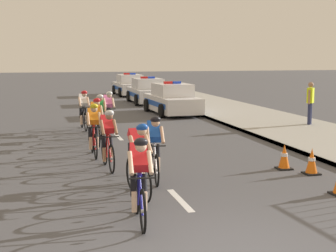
{
  "coord_description": "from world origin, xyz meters",
  "views": [
    {
      "loc": [
        -2.6,
        -6.28,
        2.84
      ],
      "look_at": [
        0.44,
        5.56,
        1.1
      ],
      "focal_mm": 53.28,
      "sensor_mm": 36.0,
      "label": 1
    }
  ],
  "objects": [
    {
      "name": "police_car_nearest",
      "position": [
        3.59,
        17.1,
        0.68
      ],
      "size": [
        2.15,
        4.48,
        1.59
      ],
      "color": "white",
      "rests_on": "ground"
    },
    {
      "name": "spectator_closest",
      "position": [
        7.73,
        11.32,
        1.08
      ],
      "size": [
        0.41,
        0.44,
        1.68
      ],
      "color": "#23284C",
      "rests_on": "sidewalk_slab"
    },
    {
      "name": "cyclist_second",
      "position": [
        -0.74,
        3.39,
        0.79
      ],
      "size": [
        0.45,
        1.72,
        1.56
      ],
      "color": "black",
      "rests_on": "ground"
    },
    {
      "name": "traffic_cone_near",
      "position": [
        3.27,
        4.86,
        0.31
      ],
      "size": [
        0.36,
        0.36,
        0.64
      ],
      "color": "black",
      "rests_on": "ground"
    },
    {
      "name": "cyclist_third",
      "position": [
        -0.16,
        4.49,
        0.79
      ],
      "size": [
        0.45,
        1.72,
        1.56
      ],
      "color": "black",
      "rests_on": "ground"
    },
    {
      "name": "cyclist_ninth",
      "position": [
        -0.16,
        12.23,
        0.79
      ],
      "size": [
        0.42,
        1.72,
        1.56
      ],
      "color": "black",
      "rests_on": "ground"
    },
    {
      "name": "sidewalk_slab",
      "position": [
        6.74,
        14.0,
        0.06
      ],
      "size": [
        4.2,
        60.0,
        0.12
      ],
      "primitive_type": "cube",
      "color": "#A3A099",
      "rests_on": "ground"
    },
    {
      "name": "cyclist_lead",
      "position": [
        -1.04,
        1.76,
        0.79
      ],
      "size": [
        0.44,
        1.72,
        1.56
      ],
      "color": "black",
      "rests_on": "ground"
    },
    {
      "name": "kerb_edge",
      "position": [
        4.72,
        14.0,
        0.07
      ],
      "size": [
        0.16,
        60.0,
        0.13
      ],
      "primitive_type": "cube",
      "color": "#9E9E99",
      "rests_on": "ground"
    },
    {
      "name": "cyclist_sixth",
      "position": [
        -0.92,
        9.49,
        0.79
      ],
      "size": [
        0.42,
        1.72,
        1.56
      ],
      "color": "black",
      "rests_on": "ground"
    },
    {
      "name": "cyclist_eighth",
      "position": [
        -1.02,
        12.91,
        0.79
      ],
      "size": [
        0.44,
        1.72,
        1.56
      ],
      "color": "black",
      "rests_on": "ground"
    },
    {
      "name": "traffic_cone_mid",
      "position": [
        3.65,
        4.2,
        0.31
      ],
      "size": [
        0.36,
        0.36,
        0.64
      ],
      "color": "black",
      "rests_on": "ground"
    },
    {
      "name": "cyclist_seventh",
      "position": [
        -0.63,
        10.89,
        0.79
      ],
      "size": [
        0.43,
        1.72,
        1.56
      ],
      "color": "black",
      "rests_on": "ground"
    },
    {
      "name": "cyclist_fourth",
      "position": [
        -1.01,
        5.95,
        0.79
      ],
      "size": [
        0.43,
        1.72,
        1.56
      ],
      "color": "black",
      "rests_on": "ground"
    },
    {
      "name": "police_car_third",
      "position": [
        3.59,
        28.92,
        0.68
      ],
      "size": [
        2.04,
        4.42,
        1.59
      ],
      "color": "white",
      "rests_on": "ground"
    },
    {
      "name": "lane_markings_centre",
      "position": [
        0.0,
        12.9,
        0.0
      ],
      "size": [
        0.14,
        29.6,
        0.01
      ],
      "color": "white",
      "rests_on": "ground"
    },
    {
      "name": "cyclist_fifth",
      "position": [
        -1.19,
        7.67,
        0.79
      ],
      "size": [
        0.42,
        1.72,
        1.56
      ],
      "color": "black",
      "rests_on": "ground"
    },
    {
      "name": "police_car_second",
      "position": [
        3.59,
        22.79,
        0.68
      ],
      "size": [
        2.02,
        4.41,
        1.59
      ],
      "color": "silver",
      "rests_on": "ground"
    }
  ]
}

